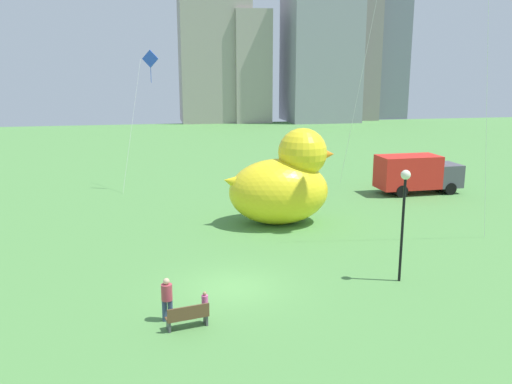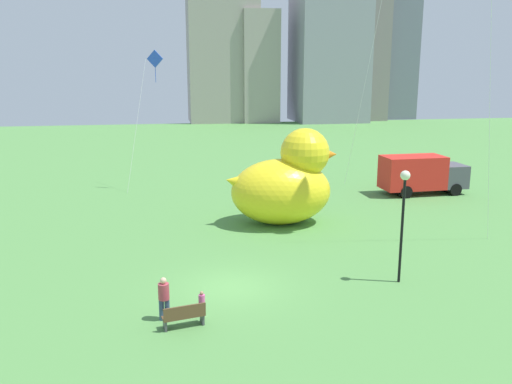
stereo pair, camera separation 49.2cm
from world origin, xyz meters
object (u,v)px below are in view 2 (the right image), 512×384
(lamppost, at_px, (404,203))
(kite_blue, at_px, (153,65))
(person_child, at_px, (202,302))
(giant_inflatable_duck, at_px, (285,184))
(person_adult, at_px, (164,297))
(park_bench, at_px, (184,316))
(box_truck, at_px, (421,175))

(lamppost, distance_m, kite_blue, 23.72)
(person_child, xyz_separation_m, giant_inflatable_duck, (5.87, 11.77, 1.87))
(person_adult, distance_m, lamppost, 10.65)
(person_adult, distance_m, person_child, 1.44)
(park_bench, distance_m, kite_blue, 24.88)
(park_bench, xyz_separation_m, kite_blue, (-0.95, 23.22, 8.89))
(kite_blue, bearing_deg, person_adult, -89.35)
(person_adult, distance_m, kite_blue, 23.99)
(person_adult, xyz_separation_m, kite_blue, (-0.25, 22.46, 8.44))
(box_truck, bearing_deg, person_adult, -137.01)
(park_bench, height_order, giant_inflatable_duck, giant_inflatable_duck)
(lamppost, bearing_deg, person_child, -167.86)
(giant_inflatable_duck, distance_m, kite_blue, 14.75)
(person_adult, height_order, person_child, person_adult)
(person_adult, bearing_deg, lamppost, 10.81)
(park_bench, distance_m, person_adult, 1.13)
(park_bench, height_order, person_adult, person_adult)
(giant_inflatable_duck, distance_m, box_truck, 13.02)
(box_truck, height_order, kite_blue, kite_blue)
(park_bench, xyz_separation_m, person_adult, (-0.69, 0.76, 0.45))
(person_adult, xyz_separation_m, giant_inflatable_duck, (7.26, 11.82, 1.50))
(person_child, bearing_deg, box_truck, 45.09)
(kite_blue, bearing_deg, box_truck, -14.22)
(person_child, distance_m, box_truck, 24.80)
(box_truck, bearing_deg, person_child, -134.91)
(giant_inflatable_duck, relative_size, box_truck, 1.09)
(person_child, height_order, box_truck, box_truck)
(giant_inflatable_duck, relative_size, kite_blue, 0.66)
(park_bench, distance_m, giant_inflatable_duck, 14.33)
(person_adult, xyz_separation_m, box_truck, (18.89, 17.61, 0.53))
(person_adult, xyz_separation_m, lamppost, (10.13, 1.93, 2.65))
(giant_inflatable_duck, height_order, kite_blue, kite_blue)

